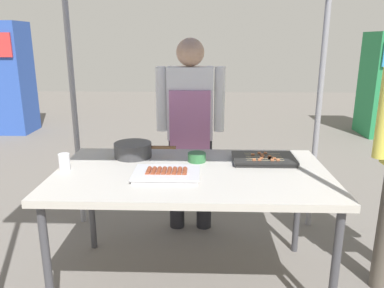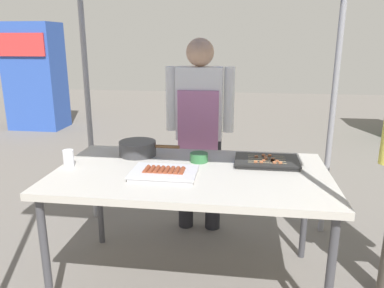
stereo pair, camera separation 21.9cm
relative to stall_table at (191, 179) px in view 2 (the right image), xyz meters
name	(u,v)px [view 2 (the right image)]	position (x,y,z in m)	size (l,w,h in m)	color
ground_plane	(191,281)	(0.00, 0.00, -0.70)	(18.00, 18.00, 0.00)	#66605B
stall_table	(191,179)	(0.00, 0.00, 0.00)	(1.60, 0.90, 0.75)	#B7B2A8
tray_grilled_sausages	(164,173)	(-0.14, -0.11, 0.07)	(0.37, 0.26, 0.05)	silver
tray_meat_skewers	(267,161)	(0.45, 0.19, 0.07)	(0.39, 0.26, 0.04)	black
cooking_wok	(138,148)	(-0.39, 0.26, 0.10)	(0.40, 0.24, 0.09)	#38383A
condiment_bowl	(199,157)	(0.03, 0.18, 0.08)	(0.11, 0.11, 0.06)	#33723F
drink_cup_near_edge	(69,158)	(-0.75, -0.02, 0.10)	(0.06, 0.06, 0.10)	white
vendor_woman	(200,122)	(-0.03, 0.73, 0.19)	(0.52, 0.22, 1.51)	black
neighbor_stall_left	(35,76)	(-3.23, 3.96, 0.19)	(0.87, 0.63, 1.77)	#2D51B2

